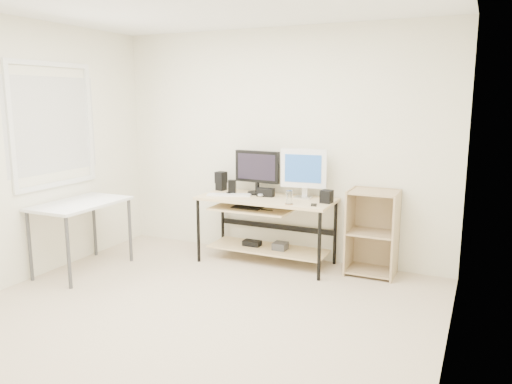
{
  "coord_description": "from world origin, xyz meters",
  "views": [
    {
      "loc": [
        2.16,
        -3.28,
        1.83
      ],
      "look_at": [
        0.04,
        1.3,
        0.88
      ],
      "focal_mm": 35.0,
      "sensor_mm": 36.0,
      "label": 1
    }
  ],
  "objects_px": {
    "desk": "(264,216)",
    "black_monitor": "(257,169)",
    "audio_controller": "(232,187)",
    "shelf_unit": "(373,232)",
    "white_imac": "(304,170)",
    "side_table": "(81,210)"
  },
  "relations": [
    {
      "from": "white_imac",
      "to": "audio_controller",
      "type": "height_order",
      "value": "white_imac"
    },
    {
      "from": "side_table",
      "to": "white_imac",
      "type": "distance_m",
      "value": 2.42
    },
    {
      "from": "desk",
      "to": "black_monitor",
      "type": "distance_m",
      "value": 0.54
    },
    {
      "from": "desk",
      "to": "audio_controller",
      "type": "relative_size",
      "value": 8.96
    },
    {
      "from": "white_imac",
      "to": "audio_controller",
      "type": "relative_size",
      "value": 3.23
    },
    {
      "from": "desk",
      "to": "side_table",
      "type": "distance_m",
      "value": 1.97
    },
    {
      "from": "desk",
      "to": "side_table",
      "type": "height_order",
      "value": "same"
    },
    {
      "from": "shelf_unit",
      "to": "white_imac",
      "type": "distance_m",
      "value": 0.99
    },
    {
      "from": "shelf_unit",
      "to": "white_imac",
      "type": "relative_size",
      "value": 1.67
    },
    {
      "from": "side_table",
      "to": "shelf_unit",
      "type": "bearing_deg",
      "value": 23.33
    },
    {
      "from": "black_monitor",
      "to": "white_imac",
      "type": "height_order",
      "value": "white_imac"
    },
    {
      "from": "audio_controller",
      "to": "black_monitor",
      "type": "bearing_deg",
      "value": 16.1
    },
    {
      "from": "shelf_unit",
      "to": "black_monitor",
      "type": "xyz_separation_m",
      "value": [
        -1.33,
        -0.01,
        0.58
      ]
    },
    {
      "from": "side_table",
      "to": "black_monitor",
      "type": "height_order",
      "value": "black_monitor"
    },
    {
      "from": "desk",
      "to": "black_monitor",
      "type": "bearing_deg",
      "value": 135.89
    },
    {
      "from": "shelf_unit",
      "to": "black_monitor",
      "type": "bearing_deg",
      "value": -179.72
    },
    {
      "from": "desk",
      "to": "white_imac",
      "type": "bearing_deg",
      "value": 20.42
    },
    {
      "from": "desk",
      "to": "shelf_unit",
      "type": "relative_size",
      "value": 1.67
    },
    {
      "from": "black_monitor",
      "to": "white_imac",
      "type": "xyz_separation_m",
      "value": [
        0.56,
        -0.0,
        0.03
      ]
    },
    {
      "from": "shelf_unit",
      "to": "audio_controller",
      "type": "height_order",
      "value": "audio_controller"
    },
    {
      "from": "shelf_unit",
      "to": "audio_controller",
      "type": "distance_m",
      "value": 1.63
    },
    {
      "from": "black_monitor",
      "to": "audio_controller",
      "type": "height_order",
      "value": "black_monitor"
    }
  ]
}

